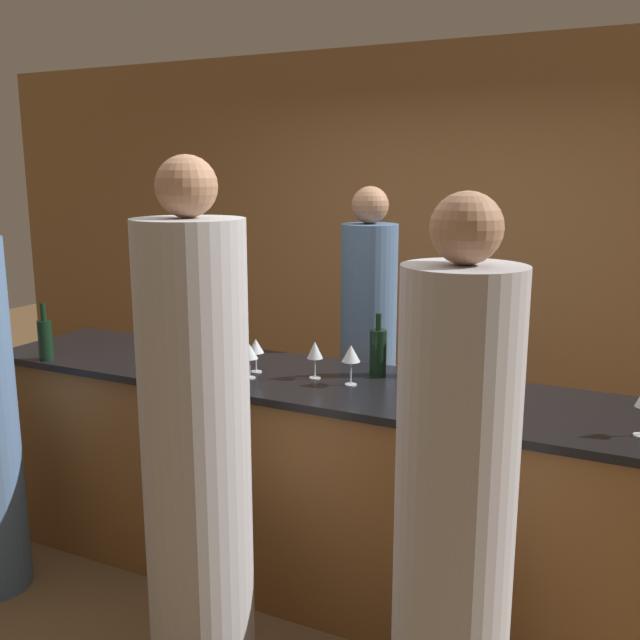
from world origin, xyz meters
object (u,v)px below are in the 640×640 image
Objects in this scene: guest_1 at (454,524)px; wine_bottle_2 at (378,351)px; wine_bottle_0 at (45,339)px; wine_bottle_1 at (425,353)px; bartender at (368,370)px; guest_2 at (197,459)px.

guest_1 reaches higher than wine_bottle_2.
wine_bottle_0 is 1.87m from wine_bottle_1.
bartender is 1.73m from guest_1.
wine_bottle_1 is at bearing 23.85° from wine_bottle_2.
guest_1 is at bearing -67.27° from wine_bottle_1.
guest_2 is at bearing -21.97° from wine_bottle_0.
guest_2 is at bearing 88.07° from bartender.
wine_bottle_0 is 0.99× the size of wine_bottle_2.
wine_bottle_0 is 1.00× the size of wine_bottle_1.
wine_bottle_1 is at bearing 136.36° from bartender.
wine_bottle_0 is at bearing 167.71° from guest_1.
guest_2 is 6.96× the size of wine_bottle_1.
guest_2 is 1.39m from wine_bottle_0.
wine_bottle_1 is (0.51, 1.07, 0.20)m from guest_2.
guest_2 reaches higher than wine_bottle_0.
wine_bottle_0 is (-1.32, -0.99, 0.25)m from bartender.
wine_bottle_1 is (0.46, -0.43, 0.25)m from bartender.
bartender is 1.51m from guest_2.
wine_bottle_0 is 1.65m from wine_bottle_2.
guest_2 is at bearing -178.12° from guest_1.
guest_1 reaches higher than bartender.
wine_bottle_2 is at bearing 16.65° from wine_bottle_0.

